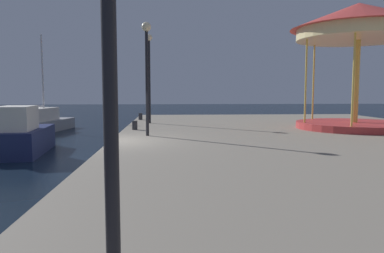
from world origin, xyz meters
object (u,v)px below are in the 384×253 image
Objects in this scene: sailboat_grey at (38,123)px; bollard_center at (135,125)px; motorboat_navy at (22,136)px; carousel at (358,35)px; lamp_post_mid_promenade at (147,59)px; lamp_post_far_end at (149,63)px; bollard_south at (140,116)px.

sailboat_grey is 16.01× the size of bollard_center.
motorboat_navy is at bearing -75.24° from sailboat_grey.
sailboat_grey is 18.56m from carousel.
sailboat_grey reaches higher than lamp_post_mid_promenade.
sailboat_grey is 8.54m from lamp_post_far_end.
carousel reaches higher than lamp_post_far_end.
lamp_post_far_end is 3.94m from bollard_south.
lamp_post_mid_promenade is 8.64m from bollard_south.
sailboat_grey reaches higher than bollard_south.
lamp_post_mid_promenade is 0.91× the size of lamp_post_far_end.
sailboat_grey is 1.07× the size of carousel.
lamp_post_far_end is at bearing 44.83° from motorboat_navy.
lamp_post_far_end is (-0.19, 5.67, 0.24)m from lamp_post_mid_promenade.
carousel reaches higher than bollard_center.
bollard_center is at bearing -98.59° from lamp_post_far_end.
carousel reaches higher than bollard_south.
carousel is at bearing 4.93° from motorboat_navy.
sailboat_grey is 1.35× the size of lamp_post_far_end.
sailboat_grey is at bearing 154.50° from lamp_post_far_end.
bollard_south is at bearing 60.15° from motorboat_navy.
carousel is 12.57m from bollard_south.
carousel is at bearing -22.82° from sailboat_grey.
motorboat_navy is 5.97m from lamp_post_mid_promenade.
lamp_post_far_end is 11.85× the size of bollard_south.
motorboat_navy is 0.91× the size of lamp_post_far_end.
bollard_center is (-0.70, 2.30, -2.76)m from lamp_post_mid_promenade.
carousel is 10.84m from bollard_center.
lamp_post_mid_promenade is (7.25, -9.04, 3.19)m from sailboat_grey.
motorboat_navy is 10.81× the size of bollard_south.
motorboat_navy is at bearing -161.25° from bollard_center.
motorboat_navy reaches higher than bollard_center.
lamp_post_mid_promenade is at bearing -167.59° from carousel.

